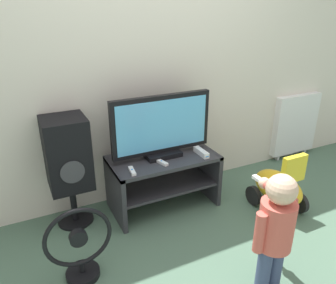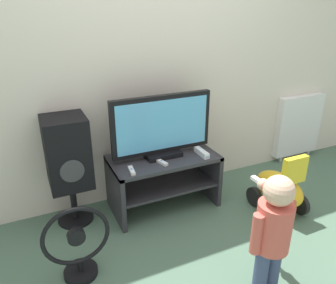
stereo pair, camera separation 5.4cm
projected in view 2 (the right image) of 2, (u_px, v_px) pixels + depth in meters
name	position (u px, v px, depth m)	size (l,w,h in m)	color
ground_plane	(175.00, 219.00, 2.74)	(16.00, 16.00, 0.00)	#4C6B56
wall_back	(147.00, 51.00, 2.69)	(10.00, 0.06, 2.60)	silver
tv_stand	(163.00, 174.00, 2.81)	(0.90, 0.48, 0.48)	#2D2D33
television	(162.00, 127.00, 2.67)	(0.86, 0.20, 0.52)	black
game_console	(202.00, 153.00, 2.76)	(0.05, 0.19, 0.05)	white
remote_primary	(132.00, 170.00, 2.50)	(0.05, 0.13, 0.03)	white
remote_secondary	(161.00, 162.00, 2.63)	(0.07, 0.13, 0.03)	white
child	(272.00, 226.00, 1.89)	(0.31, 0.46, 0.81)	#3F4C72
speaker_tower	(68.00, 155.00, 2.50)	(0.32, 0.33, 0.90)	black
floor_fan	(77.00, 246.00, 2.09)	(0.43, 0.22, 0.53)	black
ride_on_toy	(279.00, 189.00, 2.78)	(0.32, 0.48, 0.56)	gold
radiator	(298.00, 125.00, 3.67)	(0.60, 0.08, 0.74)	white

